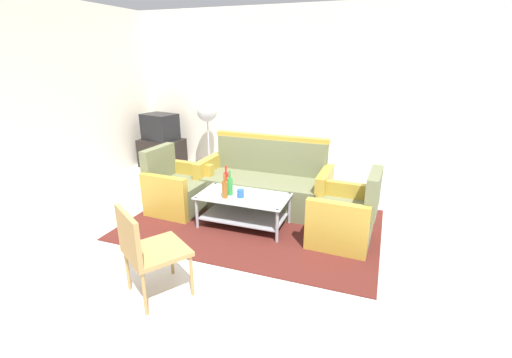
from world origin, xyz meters
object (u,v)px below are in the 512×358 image
Objects in this scene: armchair_left at (177,190)px; bottle_red at (226,180)px; bottle_brown at (225,189)px; pedestal_fan at (207,116)px; wicker_chair at (146,247)px; bottle_green at (230,186)px; armchair_right at (345,218)px; couch at (264,185)px; coffee_table at (244,206)px; television at (160,127)px; cup at (241,193)px; tv_stand at (162,153)px.

bottle_red is at bearing 89.92° from armchair_left.
bottle_brown is 2.46m from pedestal_fan.
pedestal_fan is 3.69m from wicker_chair.
bottle_green is (0.12, -0.16, -0.00)m from bottle_red.
armchair_left is 2.26m from armchair_right.
armchair_right reaches higher than bottle_brown.
couch is at bearing 75.49° from bottle_brown.
coffee_table is at bearing 113.73° from wicker_chair.
wicker_chair is at bearing 135.15° from television.
armchair_left is at bearing -76.56° from pedestal_fan.
pedestal_fan is (-1.45, 1.96, 0.55)m from cup.
armchair_left is 1.06× the size of tv_stand.
tv_stand is at bearing -177.06° from pedestal_fan.
pedestal_fan is 1.51× the size of wicker_chair.
armchair_right reaches higher than coffee_table.
bottle_brown is at bearing -68.59° from bottle_red.
pedestal_fan is at bearing 122.03° from bottle_brown.
bottle_green is 0.45× the size of television.
television is at bearing 138.47° from bottle_brown.
bottle_green is 2.37m from pedestal_fan.
coffee_table is (1.04, -0.16, -0.02)m from armchair_left.
tv_stand is (-2.42, 1.91, -0.20)m from cup.
television is (-2.42, 1.91, 0.30)m from cup.
armchair_left reaches higher than bottle_brown.
armchair_right is at bearing -34.58° from pedestal_fan.
bottle_red is (-1.50, 0.06, 0.24)m from armchair_right.
couch reaches higher than wicker_chair.
pedestal_fan reaches higher than coffee_table.
coffee_table is 3.53× the size of bottle_red.
bottle_red is 0.46× the size of television.
armchair_left is at bearing -50.50° from tv_stand.
cup is at bearing -34.40° from bottle_red.
tv_stand is at bearing -24.48° from couch.
bottle_brown is at bearing -155.69° from cup.
bottle_brown is 3.01m from tv_stand.
couch is 18.09× the size of cup.
wicker_chair is (0.03, -1.68, -0.03)m from bottle_red.
wicker_chair is at bearing -93.05° from bottle_brown.
wicker_chair is (-0.09, -1.52, -0.03)m from bottle_green.
bottle_green is 2.96m from television.
armchair_right is 2.19m from wicker_chair.
bottle_green is 2.96m from tv_stand.
couch is 0.76m from cup.
pedestal_fan is at bearing 2.94° from tv_stand.
couch is 2.15× the size of wicker_chair.
armchair_right is 1.40m from bottle_green.
bottle_brown is (-0.18, -0.15, 0.25)m from coffee_table.
tv_stand is (-2.25, 1.99, -0.26)m from bottle_brown.
television reaches higher than cup.
bottle_red is at bearing 90.05° from armchair_right.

